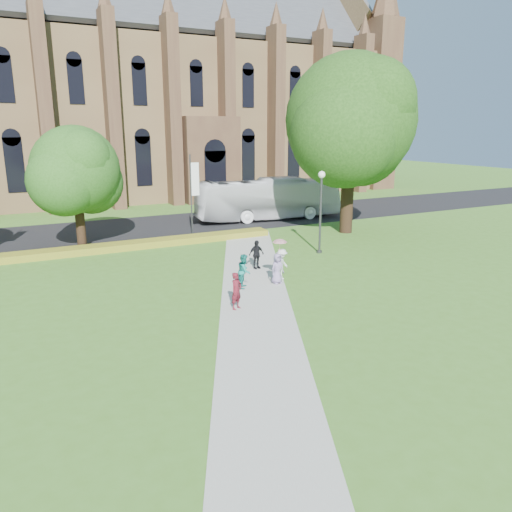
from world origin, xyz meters
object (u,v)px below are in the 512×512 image
large_tree (351,120)px  pedestrian_0 (236,291)px  tour_coach (268,199)px  streetlamp (321,202)px

large_tree → pedestrian_0: size_ratio=7.92×
large_tree → tour_coach: large_tree is taller
streetlamp → pedestrian_0: (-9.17, -7.00, -2.42)m
large_tree → pedestrian_0: bearing=-141.9°
large_tree → tour_coach: bearing=109.1°
tour_coach → pedestrian_0: bearing=153.6°
streetlamp → pedestrian_0: streetlamp is taller
pedestrian_0 → streetlamp: bearing=10.6°
tour_coach → large_tree: bearing=-155.3°
streetlamp → pedestrian_0: size_ratio=3.14×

